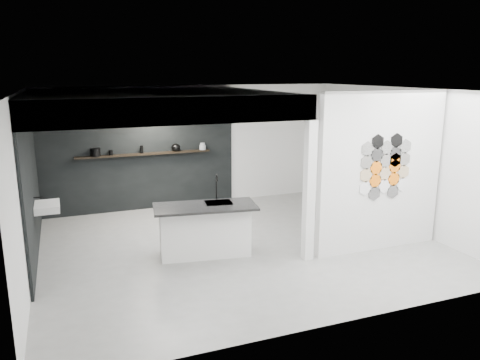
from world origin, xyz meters
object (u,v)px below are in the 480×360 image
wall_basin (47,207)px  stockpot (96,152)px  kettle (176,147)px  glass_vase (203,146)px  bottle_dark (142,149)px  glass_bowl (203,147)px  kitchen_island (205,229)px  utensil_cup (111,153)px  partition_panel (381,172)px

wall_basin → stockpot: size_ratio=2.85×
kettle → glass_vase: bearing=23.9°
wall_basin → kettle: kettle is taller
glass_vase → bottle_dark: size_ratio=0.91×
glass_bowl → stockpot: bearing=180.0°
wall_basin → glass_bowl: 4.00m
kitchen_island → utensil_cup: utensil_cup is taller
kitchen_island → kettle: size_ratio=8.80×
stockpot → glass_bowl: (2.40, 0.00, -0.03)m
utensil_cup → partition_panel: bearing=-42.9°
partition_panel → kitchen_island: (-2.97, 0.79, -0.93)m
wall_basin → glass_vase: (3.39, 2.07, 0.55)m
partition_panel → glass_bowl: (-2.08, 3.87, -0.03)m
stockpot → partition_panel: bearing=-40.8°
kitchen_island → utensil_cup: 3.42m
utensil_cup → wall_basin: bearing=-122.2°
bottle_dark → glass_vase: bearing=0.0°
glass_bowl → glass_vase: size_ratio=0.94×
wall_basin → utensil_cup: bearing=57.8°
kitchen_island → glass_bowl: bearing=82.4°
kitchen_island → kettle: 3.23m
stockpot → bottle_dark: bearing=0.0°
partition_panel → stockpot: 5.92m
utensil_cup → glass_vase: bearing=0.0°
kitchen_island → glass_vase: glass_vase is taller
kettle → glass_bowl: kettle is taller
stockpot → glass_vase: stockpot is taller
partition_panel → glass_bowl: partition_panel is taller
bottle_dark → stockpot: bearing=180.0°
kettle → glass_vase: size_ratio=1.29×
stockpot → kettle: (1.77, 0.00, 0.00)m
kettle → bottle_dark: (-0.78, 0.00, -0.00)m
wall_basin → utensil_cup: 2.50m
kitchen_island → bottle_dark: (-0.52, 3.08, 0.94)m
kitchen_island → glass_vase: (0.89, 3.08, 0.93)m
kettle → glass_bowl: bearing=23.9°
wall_basin → glass_vase: glass_vase is taller
stockpot → glass_bowl: size_ratio=1.40×
partition_panel → kettle: partition_panel is taller
glass_bowl → bottle_dark: bottle_dark is taller
glass_bowl → kitchen_island: bearing=-106.2°
bottle_dark → kitchen_island: bearing=-80.4°
kettle → partition_panel: bearing=-31.0°
stockpot → glass_vase: size_ratio=1.32×
utensil_cup → glass_bowl: bearing=0.0°
bottle_dark → wall_basin: bearing=-133.7°
bottle_dark → utensil_cup: bottle_dark is taller
partition_panel → stockpot: bearing=139.2°
wall_basin → glass_vase: bearing=31.3°
kettle → utensil_cup: bearing=-156.1°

